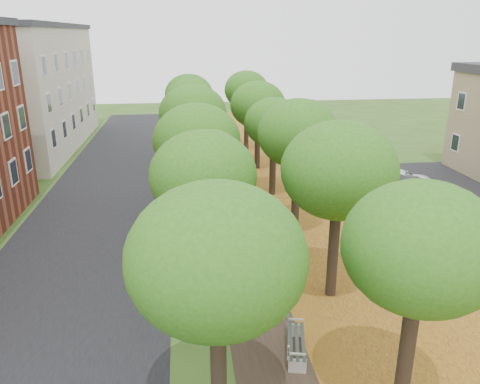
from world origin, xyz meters
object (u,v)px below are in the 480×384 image
object	(u,v)px
car_grey	(415,188)
car_white	(401,180)
car_red	(460,216)
car_silver	(457,217)
bench	(295,341)

from	to	relation	value
car_grey	car_white	size ratio (longest dim) A/B	1.07
car_red	car_grey	distance (m)	4.70
car_grey	car_red	bearing A→B (deg)	-173.14
car_silver	car_white	distance (m)	6.46
car_grey	car_white	world-z (taller)	car_grey
car_grey	car_silver	bearing A→B (deg)	-173.14
car_silver	car_grey	xyz separation A→B (m)	(0.00, 4.54, 0.04)
car_silver	car_red	xyz separation A→B (m)	(0.00, -0.16, 0.11)
car_white	car_silver	bearing A→B (deg)	-155.91
car_grey	bench	bearing A→B (deg)	148.20
bench	car_white	size ratio (longest dim) A/B	0.44
bench	car_silver	size ratio (longest dim) A/B	0.52
car_silver	car_white	world-z (taller)	car_silver
car_silver	car_white	bearing A→B (deg)	1.55
bench	car_white	xyz separation A→B (m)	(10.62, 15.19, 0.15)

